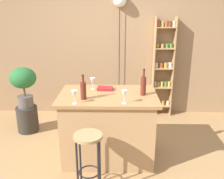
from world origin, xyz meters
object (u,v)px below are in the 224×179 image
object	(u,v)px
wine_glass_right	(124,94)
cookbook	(105,88)
spice_shelf	(163,66)
pendant_globe_light	(120,2)
bottle_wine_red	(83,90)
wine_glass_center	(74,94)
wine_glass_left	(92,81)
plant_stool	(28,119)
bar_stool	(88,150)
potted_plant	(23,82)
bottle_sauce_amber	(143,85)

from	to	relation	value
wine_glass_right	cookbook	size ratio (longest dim) A/B	0.78
spice_shelf	pendant_globe_light	size ratio (longest dim) A/B	0.83
bottle_wine_red	wine_glass_center	xyz separation A→B (m)	(-0.09, -0.15, -0.00)
wine_glass_left	wine_glass_right	size ratio (longest dim) A/B	1.00
wine_glass_right	cookbook	xyz separation A→B (m)	(-0.25, 0.51, -0.10)
wine_glass_left	plant_stool	bearing A→B (deg)	155.32
wine_glass_right	pendant_globe_light	distance (m)	2.13
wine_glass_center	pendant_globe_light	world-z (taller)	pendant_globe_light
plant_stool	cookbook	distance (m)	1.64
bar_stool	bottle_wine_red	size ratio (longest dim) A/B	2.24
plant_stool	potted_plant	xyz separation A→B (m)	(-0.00, 0.00, 0.65)
wine_glass_left	bottle_wine_red	bearing A→B (deg)	-101.18
bottle_sauce_amber	wine_glass_right	world-z (taller)	bottle_sauce_amber
bottle_wine_red	bottle_sauce_amber	distance (m)	0.78
bottle_wine_red	cookbook	world-z (taller)	bottle_wine_red
bar_stool	pendant_globe_light	world-z (taller)	pendant_globe_light
plant_stool	pendant_globe_light	xyz separation A→B (m)	(1.56, 0.78, 1.89)
plant_stool	pendant_globe_light	bearing A→B (deg)	26.69
bar_stool	wine_glass_center	xyz separation A→B (m)	(-0.19, 0.34, 0.53)
plant_stool	wine_glass_right	bearing A→B (deg)	-33.78
bar_stool	cookbook	xyz separation A→B (m)	(0.15, 0.87, 0.44)
wine_glass_right	wine_glass_center	bearing A→B (deg)	-178.43
bar_stool	pendant_globe_light	size ratio (longest dim) A/B	0.31
bottle_wine_red	bottle_sauce_amber	xyz separation A→B (m)	(0.76, 0.17, 0.01)
bar_stool	wine_glass_left	distance (m)	1.04
bar_stool	pendant_globe_light	xyz separation A→B (m)	(0.36, 2.21, 1.59)
plant_stool	spice_shelf	bearing A→B (deg)	17.19
plant_stool	pendant_globe_light	size ratio (longest dim) A/B	0.19
wine_glass_left	potted_plant	bearing A→B (deg)	155.32
wine_glass_center	cookbook	xyz separation A→B (m)	(0.34, 0.53, -0.10)
bar_stool	bottle_wine_red	bearing A→B (deg)	101.57
wine_glass_left	wine_glass_right	distance (m)	0.68
spice_shelf	plant_stool	distance (m)	2.61
wine_glass_left	wine_glass_center	size ratio (longest dim) A/B	1.00
bottle_wine_red	wine_glass_center	distance (m)	0.18
cookbook	wine_glass_left	bearing A→B (deg)	176.50
bottle_wine_red	cookbook	xyz separation A→B (m)	(0.25, 0.38, -0.10)
bottle_sauce_amber	wine_glass_center	size ratio (longest dim) A/B	2.14
pendant_globe_light	plant_stool	bearing A→B (deg)	-153.31
potted_plant	wine_glass_left	size ratio (longest dim) A/B	4.12
potted_plant	wine_glass_center	world-z (taller)	potted_plant
bottle_wine_red	bottle_sauce_amber	size ratio (longest dim) A/B	0.90
plant_stool	wine_glass_left	world-z (taller)	wine_glass_left
pendant_globe_light	potted_plant	bearing A→B (deg)	-153.31
wine_glass_left	cookbook	size ratio (longest dim) A/B	0.78
bar_stool	plant_stool	size ratio (longest dim) A/B	1.62
plant_stool	wine_glass_left	xyz separation A→B (m)	(1.18, -0.54, 0.84)
plant_stool	cookbook	xyz separation A→B (m)	(1.35, -0.56, 0.74)
bottle_sauce_amber	pendant_globe_light	bearing A→B (deg)	100.81
wine_glass_center	potted_plant	bearing A→B (deg)	132.91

